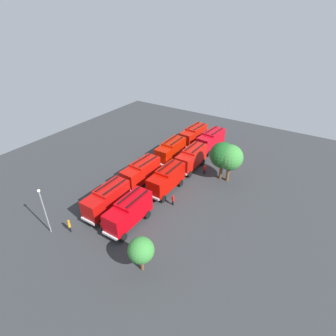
# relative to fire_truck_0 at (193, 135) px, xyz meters

# --- Properties ---
(ground_plane) EXTENTS (62.72, 62.72, 0.00)m
(ground_plane) POSITION_rel_fire_truck_0_xyz_m (12.96, 2.05, -2.15)
(ground_plane) COLOR #2D3033
(fire_truck_0) EXTENTS (7.37, 3.21, 3.88)m
(fire_truck_0) POSITION_rel_fire_truck_0_xyz_m (0.00, 0.00, 0.00)
(fire_truck_0) COLOR #AF1107
(fire_truck_0) RESTS_ON ground
(fire_truck_1) EXTENTS (7.21, 2.77, 3.88)m
(fire_truck_1) POSITION_rel_fire_truck_0_xyz_m (8.34, -0.30, 0.00)
(fire_truck_1) COLOR #B01203
(fire_truck_1) RESTS_ON ground
(fire_truck_2) EXTENTS (7.33, 3.11, 3.88)m
(fire_truck_2) POSITION_rel_fire_truck_0_xyz_m (17.33, -0.24, 0.00)
(fire_truck_2) COLOR #B90E08
(fire_truck_2) RESTS_ON ground
(fire_truck_3) EXTENTS (7.21, 2.78, 3.88)m
(fire_truck_3) POSITION_rel_fire_truck_0_xyz_m (25.41, 0.14, 0.00)
(fire_truck_3) COLOR #B20C0A
(fire_truck_3) RESTS_ON ground
(fire_truck_4) EXTENTS (7.41, 3.33, 3.88)m
(fire_truck_4) POSITION_rel_fire_truck_0_xyz_m (0.23, 4.03, 0.00)
(fire_truck_4) COLOR #BA0815
(fire_truck_4) RESTS_ON ground
(fire_truck_5) EXTENTS (7.24, 2.86, 3.88)m
(fire_truck_5) POSITION_rel_fire_truck_0_xyz_m (8.86, 4.27, 0.00)
(fire_truck_5) COLOR #BA1009
(fire_truck_5) RESTS_ON ground
(fire_truck_6) EXTENTS (7.25, 2.88, 3.88)m
(fire_truck_6) POSITION_rel_fire_truck_0_xyz_m (16.83, 4.25, 0.00)
(fire_truck_6) COLOR #B40902
(fire_truck_6) RESTS_ON ground
(fire_truck_7) EXTENTS (7.21, 2.78, 3.88)m
(fire_truck_7) POSITION_rel_fire_truck_0_xyz_m (25.82, 4.33, 0.00)
(fire_truck_7) COLOR #BA030B
(fire_truck_7) RESTS_ON ground
(firefighter_0) EXTENTS (0.42, 0.48, 1.75)m
(firefighter_0) POSITION_rel_fire_truck_0_xyz_m (30.87, -1.20, -1.17)
(firefighter_0) COLOR black
(firefighter_0) RESTS_ON ground
(firefighter_1) EXTENTS (0.43, 0.48, 1.65)m
(firefighter_1) POSITION_rel_fire_truck_0_xyz_m (19.35, 6.96, -1.23)
(firefighter_1) COLOR black
(firefighter_1) RESTS_ON ground
(firefighter_2) EXTENTS (0.37, 0.48, 1.60)m
(firefighter_2) POSITION_rel_fire_truck_0_xyz_m (28.68, 2.25, -1.27)
(firefighter_2) COLOR black
(firefighter_2) RESTS_ON ground
(firefighter_3) EXTENTS (0.44, 0.48, 1.72)m
(firefighter_3) POSITION_rel_fire_truck_0_xyz_m (9.25, 7.11, -1.19)
(firefighter_3) COLOR black
(firefighter_3) RESTS_ON ground
(firefighter_4) EXTENTS (0.32, 0.46, 1.80)m
(firefighter_4) POSITION_rel_fire_truck_0_xyz_m (11.24, -3.78, -1.14)
(firefighter_4) COLOR black
(firefighter_4) RESTS_ON ground
(tree_0) EXTENTS (4.11, 4.11, 6.38)m
(tree_0) POSITION_rel_fire_truck_0_xyz_m (9.10, 11.15, 2.14)
(tree_0) COLOR brown
(tree_0) RESTS_ON ground
(tree_1) EXTENTS (4.19, 4.19, 6.50)m
(tree_1) POSITION_rel_fire_truck_0_xyz_m (9.13, 9.95, 2.22)
(tree_1) COLOR brown
(tree_1) RESTS_ON ground
(tree_2) EXTENTS (2.81, 2.81, 4.36)m
(tree_2) POSITION_rel_fire_truck_0_xyz_m (30.56, 9.97, 0.78)
(tree_2) COLOR brown
(tree_2) RESTS_ON ground
(traffic_cone_0) EXTENTS (0.46, 0.46, 0.66)m
(traffic_cone_0) POSITION_rel_fire_truck_0_xyz_m (13.14, 0.80, -1.82)
(traffic_cone_0) COLOR #F2600C
(traffic_cone_0) RESTS_ON ground
(traffic_cone_1) EXTENTS (0.52, 0.52, 0.74)m
(traffic_cone_1) POSITION_rel_fire_truck_0_xyz_m (8.27, 1.54, -1.78)
(traffic_cone_1) COLOR #F2600C
(traffic_cone_1) RESTS_ON ground
(traffic_cone_2) EXTENTS (0.44, 0.44, 0.63)m
(traffic_cone_2) POSITION_rel_fire_truck_0_xyz_m (26.72, 1.90, -1.84)
(traffic_cone_2) COLOR #F2600C
(traffic_cone_2) RESTS_ON ground
(lamppost) EXTENTS (0.36, 0.36, 6.57)m
(lamppost) POSITION_rel_fire_truck_0_xyz_m (32.29, -3.24, 1.70)
(lamppost) COLOR slate
(lamppost) RESTS_ON ground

